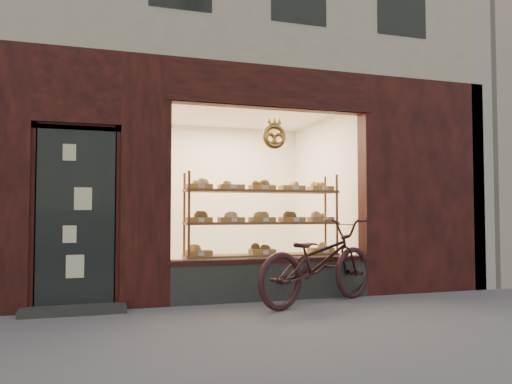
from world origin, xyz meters
name	(u,v)px	position (x,y,z in m)	size (l,w,h in m)	color
ground	(302,341)	(0.00, 0.00, 0.00)	(90.00, 90.00, 0.00)	#575757
display_shelf	(262,231)	(0.45, 2.55, 0.89)	(2.20, 0.45, 1.70)	brown
bicycle	(318,261)	(0.90, 1.65, 0.53)	(0.71, 2.02, 1.06)	black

